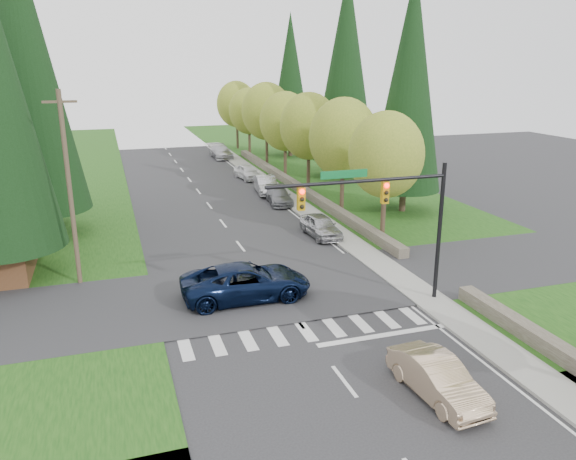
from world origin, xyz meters
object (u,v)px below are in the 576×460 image
parked_car_e (221,152)px  sedan_champagne (437,378)px  parked_car_b (279,196)px  parked_car_c (266,185)px  suv_navy (246,282)px  parked_car_a (321,226)px  parked_car_d (248,172)px

parked_car_e → sedan_champagne: bearing=-94.4°
parked_car_b → parked_car_e: 23.90m
sedan_champagne → parked_car_c: size_ratio=0.92×
suv_navy → parked_car_b: size_ratio=1.45×
parked_car_a → suv_navy: bearing=-132.8°
sedan_champagne → parked_car_c: 32.29m
suv_navy → parked_car_b: bearing=-21.7°
sedan_champagne → parked_car_b: (2.91, 28.23, -0.07)m
suv_navy → parked_car_d: suv_navy is taller
suv_navy → parked_car_b: 19.35m
parked_car_d → parked_car_a: bearing=-97.9°
sedan_champagne → parked_car_e: bearing=82.3°
parked_car_a → parked_car_d: 20.10m
sedan_champagne → parked_car_d: bearing=81.2°
parked_car_b → parked_car_d: 10.63m
parked_car_d → parked_car_e: bearing=82.1°
parked_car_b → parked_car_e: (0.00, 23.90, 0.12)m
parked_car_b → parked_car_d: parked_car_d is taller
parked_car_e → parked_car_b: bearing=-91.2°
parked_car_a → parked_car_b: bearing=87.6°
parked_car_d → parked_car_e: size_ratio=0.81×
parked_car_c → parked_car_d: 6.70m
parked_car_d → parked_car_c: bearing=-97.9°
sedan_champagne → parked_car_c: (2.91, 32.16, 0.06)m
parked_car_a → parked_car_d: bearing=87.6°
parked_car_a → parked_car_e: parked_car_e is taller
sedan_champagne → parked_car_e: parked_car_e is taller
parked_car_a → parked_car_d: (0.00, 20.10, -0.00)m
suv_navy → sedan_champagne: bearing=-157.1°
sedan_champagne → suv_navy: bearing=108.2°
parked_car_a → parked_car_e: size_ratio=0.82×
parked_car_a → parked_car_d: parked_car_a is taller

